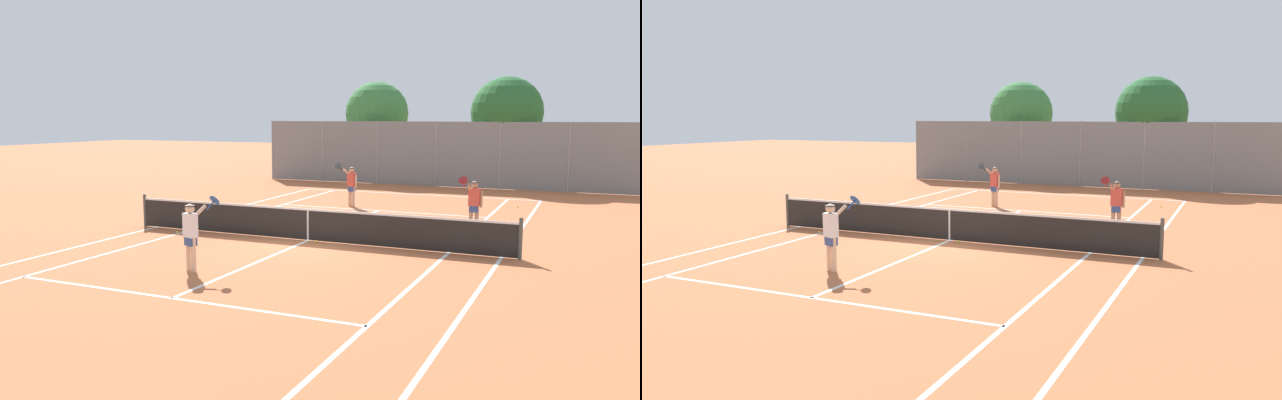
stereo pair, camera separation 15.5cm
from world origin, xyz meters
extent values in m
plane|color=#BC663D|center=(0.00, 0.00, 0.00)|extent=(120.00, 120.00, 0.00)
cube|color=white|center=(0.00, 11.90, 0.00)|extent=(11.00, 0.10, 0.01)
cube|color=white|center=(-5.50, 0.00, 0.00)|extent=(0.10, 23.80, 0.01)
cube|color=white|center=(5.50, 0.00, 0.00)|extent=(0.10, 23.80, 0.01)
cube|color=white|center=(-4.13, 0.00, 0.00)|extent=(0.10, 23.80, 0.01)
cube|color=white|center=(4.13, 0.00, 0.00)|extent=(0.10, 23.80, 0.01)
cube|color=white|center=(0.00, -6.40, 0.00)|extent=(8.26, 0.10, 0.01)
cube|color=white|center=(0.00, 6.40, 0.00)|extent=(8.26, 0.10, 0.01)
cube|color=white|center=(0.00, 0.00, 0.00)|extent=(0.10, 12.80, 0.01)
cylinder|color=#474C47|center=(-5.95, 0.00, 0.53)|extent=(0.10, 0.10, 1.07)
cylinder|color=#474C47|center=(5.95, 0.00, 0.53)|extent=(0.10, 0.10, 1.07)
cube|color=black|center=(0.00, 0.00, 0.46)|extent=(11.90, 0.02, 0.89)
cube|color=white|center=(0.00, 0.00, 0.92)|extent=(11.90, 0.03, 0.06)
cube|color=white|center=(0.00, 0.00, 0.44)|extent=(0.05, 0.03, 0.89)
cylinder|color=beige|center=(-1.03, -4.40, 0.41)|extent=(0.13, 0.13, 0.82)
cylinder|color=beige|center=(-0.86, -4.46, 0.41)|extent=(0.13, 0.13, 0.82)
cube|color=#334C8C|center=(-0.94, -4.43, 0.74)|extent=(0.32, 0.26, 0.24)
cube|color=white|center=(-0.94, -4.43, 1.10)|extent=(0.39, 0.30, 0.56)
sphere|color=beige|center=(-0.94, -4.43, 1.49)|extent=(0.22, 0.22, 0.22)
cylinder|color=black|center=(-0.94, -4.43, 1.56)|extent=(0.23, 0.23, 0.02)
cylinder|color=beige|center=(-1.15, -4.36, 1.04)|extent=(0.08, 0.08, 0.52)
cylinder|color=beige|center=(-0.78, -4.34, 1.39)|extent=(0.22, 0.46, 0.35)
cylinder|color=#1E4C99|center=(-0.57, -4.13, 1.55)|extent=(0.11, 0.25, 0.22)
cylinder|color=#1E4C99|center=(-0.53, -4.02, 1.66)|extent=(0.33, 0.28, 0.23)
cylinder|color=#D8A884|center=(-1.26, 6.97, 0.41)|extent=(0.13, 0.13, 0.82)
cylinder|color=#D8A884|center=(-1.43, 7.03, 0.41)|extent=(0.13, 0.13, 0.82)
cube|color=#334C8C|center=(-1.34, 7.00, 0.74)|extent=(0.33, 0.27, 0.24)
cube|color=#D84C3F|center=(-1.34, 7.00, 1.10)|extent=(0.39, 0.31, 0.56)
sphere|color=#D8A884|center=(-1.34, 7.00, 1.49)|extent=(0.22, 0.22, 0.22)
cylinder|color=black|center=(-1.34, 7.00, 1.56)|extent=(0.23, 0.23, 0.02)
cylinder|color=#D8A884|center=(-1.14, 6.92, 1.04)|extent=(0.08, 0.08, 0.52)
cylinder|color=#D8A884|center=(-1.51, 6.92, 1.39)|extent=(0.24, 0.45, 0.35)
cylinder|color=black|center=(-1.73, 6.72, 1.55)|extent=(0.12, 0.24, 0.22)
cylinder|color=black|center=(-1.77, 6.61, 1.66)|extent=(0.33, 0.29, 0.23)
cylinder|color=tan|center=(4.24, 3.45, 0.41)|extent=(0.13, 0.13, 0.82)
cylinder|color=tan|center=(4.06, 3.46, 0.41)|extent=(0.13, 0.13, 0.82)
cube|color=#334C8C|center=(4.15, 3.46, 0.74)|extent=(0.28, 0.18, 0.24)
cube|color=#D84C3F|center=(4.15, 3.46, 1.10)|extent=(0.34, 0.20, 0.56)
sphere|color=tan|center=(4.15, 3.46, 1.49)|extent=(0.22, 0.22, 0.22)
cylinder|color=black|center=(4.15, 3.46, 1.56)|extent=(0.23, 0.23, 0.02)
cylinder|color=tan|center=(4.37, 3.45, 1.04)|extent=(0.08, 0.08, 0.52)
cylinder|color=tan|center=(4.02, 3.32, 1.39)|extent=(0.09, 0.46, 0.35)
cylinder|color=maroon|center=(3.89, 3.06, 1.55)|extent=(0.04, 0.25, 0.22)
cylinder|color=maroon|center=(3.89, 2.94, 1.66)|extent=(0.28, 0.20, 0.23)
sphere|color=#D1DB33|center=(3.57, 5.37, 0.03)|extent=(0.07, 0.07, 0.07)
sphere|color=#D1DB33|center=(2.33, 3.62, 0.03)|extent=(0.07, 0.07, 0.07)
sphere|color=#D1DB33|center=(3.72, 6.73, 0.03)|extent=(0.07, 0.07, 0.07)
sphere|color=#D1DB33|center=(0.35, -0.16, 0.03)|extent=(0.07, 0.07, 0.07)
sphere|color=#D1DB33|center=(-4.21, -0.61, 0.03)|extent=(0.07, 0.07, 0.07)
sphere|color=#D1DB33|center=(4.82, 9.45, 0.03)|extent=(0.07, 0.07, 0.07)
cylinder|color=gray|center=(-9.58, 15.58, 1.68)|extent=(0.08, 0.08, 3.37)
cylinder|color=gray|center=(-6.38, 15.58, 1.68)|extent=(0.08, 0.08, 3.37)
cylinder|color=gray|center=(-3.19, 15.58, 1.68)|extent=(0.08, 0.08, 3.37)
cylinder|color=gray|center=(0.00, 15.58, 1.68)|extent=(0.08, 0.08, 3.37)
cylinder|color=gray|center=(3.19, 15.58, 1.68)|extent=(0.08, 0.08, 3.37)
cylinder|color=gray|center=(6.38, 15.58, 1.68)|extent=(0.08, 0.08, 3.37)
cube|color=slate|center=(0.00, 15.58, 1.68)|extent=(19.15, 0.02, 3.33)
cylinder|color=brown|center=(-4.09, 18.04, 1.26)|extent=(0.20, 0.20, 2.51)
sphere|color=#387A3D|center=(-4.09, 18.04, 3.78)|extent=(3.61, 3.61, 3.61)
sphere|color=#387A3D|center=(-3.92, 18.05, 3.32)|extent=(2.38, 2.38, 2.38)
cylinder|color=brown|center=(3.22, 17.30, 1.27)|extent=(0.30, 0.30, 2.55)
sphere|color=#26602D|center=(3.22, 17.30, 3.83)|extent=(3.65, 3.65, 3.65)
sphere|color=#26602D|center=(2.95, 17.18, 3.37)|extent=(2.21, 2.21, 2.21)
camera|label=1|loc=(7.62, -16.23, 3.61)|focal=35.00mm
camera|label=2|loc=(7.76, -16.16, 3.61)|focal=35.00mm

